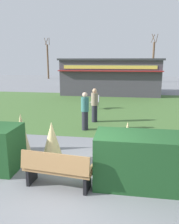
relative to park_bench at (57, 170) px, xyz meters
The scene contains 16 objects.
ground_plane 0.68m from the park_bench, 13.91° to the right, with size 80.00×80.00×0.00m, color slate.
lawn_patch 9.71m from the park_bench, 87.26° to the left, with size 36.00×12.00×0.01m, color #446B33.
park_bench is the anchor object (origin of this frame).
hedge_right 2.29m from the park_bench, 11.74° to the left, with size 2.73×1.10×1.30m, color #1E4C23.
ornamental_grass_behind_left 2.12m from the park_bench, 38.39° to the left, with size 0.61×0.61×1.38m, color #D1BC7F.
ornamental_grass_behind_right 2.79m from the park_bench, 132.10° to the left, with size 0.52×0.52×1.32m, color #D1BC7F.
ornamental_grass_behind_center 1.25m from the park_bench, 113.15° to the left, with size 0.74×0.74×1.33m, color #D1BC7F.
ornamental_grass_behind_far 2.27m from the park_bench, 61.02° to the left, with size 0.73×0.73×0.92m, color #D1BC7F.
food_kiosk 16.13m from the park_bench, 88.94° to the left, with size 8.82×4.72×3.18m.
cafe_chair_west 9.14m from the park_bench, 91.49° to the left, with size 0.60×0.60×0.89m.
person_strolling 4.69m from the park_bench, 91.62° to the left, with size 0.34×0.34×1.69m.
person_standing 6.07m from the park_bench, 88.93° to the left, with size 0.34×0.34×1.69m.
parked_car_west_slot 24.15m from the park_bench, 99.85° to the left, with size 4.26×2.18×1.20m.
parked_car_center_slot 23.82m from the park_bench, 87.24° to the left, with size 4.30×2.26×1.20m.
tree_left_bg 33.48m from the park_bench, 109.25° to the left, with size 0.91×0.96×6.58m.
tree_right_bg 28.84m from the park_bench, 79.01° to the left, with size 0.91×0.96×6.53m.
Camera 1 is at (1.04, -4.58, 3.03)m, focal length 35.72 mm.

